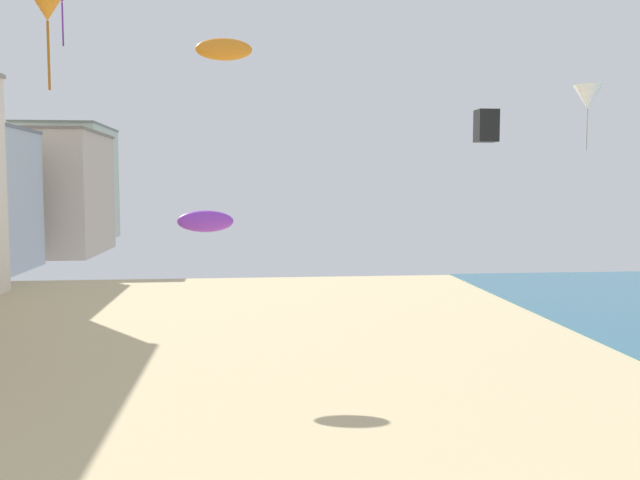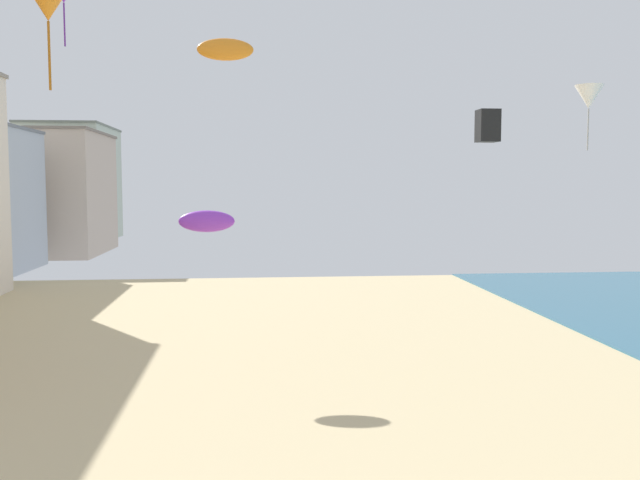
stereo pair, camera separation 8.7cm
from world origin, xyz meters
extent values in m
cube|color=#C6B29E|center=(-27.19, 84.24, 7.22)|extent=(17.39, 16.97, 14.44)
cube|color=slate|center=(-27.19, 84.24, 14.59)|extent=(17.74, 17.31, 0.30)
cube|color=#B7C6B2|center=(-27.19, 104.04, 8.39)|extent=(11.26, 17.69, 16.78)
cube|color=slate|center=(-27.19, 104.04, 16.93)|extent=(11.49, 18.04, 0.30)
cylinder|color=#63278B|center=(-8.92, 31.71, 15.81)|extent=(0.07, 0.07, 1.98)
cone|color=orange|center=(-6.36, 20.01, 13.90)|extent=(1.40, 1.40, 1.15)
cylinder|color=#A75C15|center=(-6.36, 20.01, 12.30)|extent=(0.08, 0.08, 2.04)
cone|color=white|center=(12.02, 22.68, 11.64)|extent=(1.05, 1.05, 0.86)
cylinder|color=#A4A4A4|center=(12.02, 22.68, 10.45)|extent=(0.06, 0.06, 1.52)
ellipsoid|color=purple|center=(-2.41, 30.01, 6.75)|extent=(2.56, 0.71, 1.00)
cube|color=black|center=(10.45, 29.06, 11.11)|extent=(0.94, 0.94, 1.47)
ellipsoid|color=orange|center=(-1.58, 32.88, 15.04)|extent=(2.78, 0.77, 1.08)
camera|label=1|loc=(-0.36, -1.66, 8.45)|focal=38.43mm
camera|label=2|loc=(-0.28, -1.67, 8.45)|focal=38.43mm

